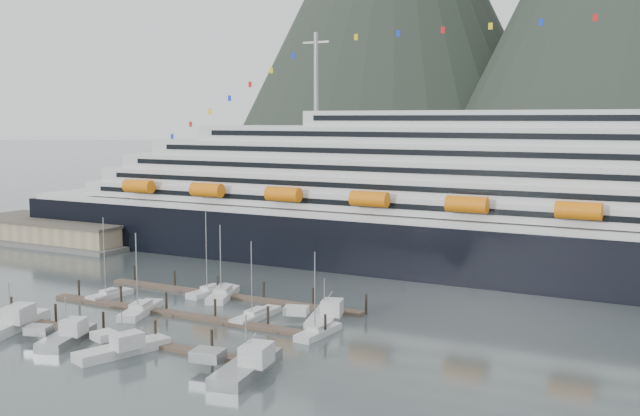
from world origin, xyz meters
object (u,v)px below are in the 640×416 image
at_px(sailboat_h, 318,333).
at_px(trawler_d, 245,366).
at_px(trawler_b, 66,336).
at_px(trawler_a, 10,323).
at_px(sailboat_c, 141,311).
at_px(sailboat_f, 223,295).
at_px(sailboat_d, 256,316).
at_px(warehouse, 58,233).
at_px(cruise_ship, 507,210).
at_px(trawler_e, 324,317).
at_px(sailboat_a, 110,295).
at_px(sailboat_e, 211,292).
at_px(trawler_c, 122,348).

relative_size(sailboat_h, trawler_d, 0.90).
bearing_deg(trawler_b, trawler_a, 69.02).
relative_size(sailboat_c, sailboat_f, 1.01).
bearing_deg(sailboat_d, warehouse, 66.55).
bearing_deg(trawler_d, sailboat_c, 53.27).
distance_m(warehouse, sailboat_d, 85.48).
xyz_separation_m(sailboat_c, trawler_a, (-9.95, -15.19, 0.51)).
bearing_deg(trawler_a, sailboat_c, -49.48).
height_order(cruise_ship, sailboat_f, cruise_ship).
bearing_deg(cruise_ship, trawler_e, -107.64).
relative_size(trawler_a, trawler_b, 1.30).
xyz_separation_m(sailboat_h, trawler_b, (-27.35, -18.23, 0.46)).
bearing_deg(trawler_b, sailboat_a, 12.41).
relative_size(sailboat_f, trawler_e, 1.10).
distance_m(sailboat_d, sailboat_f, 14.13).
distance_m(sailboat_f, trawler_a, 32.61).
relative_size(sailboat_a, trawler_a, 0.97).
distance_m(trawler_b, trawler_e, 34.76).
height_order(sailboat_h, trawler_b, sailboat_h).
bearing_deg(trawler_e, warehouse, 53.64).
xyz_separation_m(sailboat_h, trawler_a, (-38.61, -17.73, 0.53)).
relative_size(trawler_a, trawler_e, 1.23).
xyz_separation_m(sailboat_c, sailboat_f, (5.07, 13.75, 0.00)).
height_order(trawler_b, trawler_e, trawler_e).
bearing_deg(warehouse, trawler_e, -20.13).
xyz_separation_m(sailboat_a, sailboat_e, (12.93, 9.85, 0.00)).
distance_m(sailboat_a, sailboat_e, 16.26).
bearing_deg(warehouse, sailboat_f, -21.99).
height_order(sailboat_a, sailboat_h, sailboat_a).
bearing_deg(sailboat_a, sailboat_d, -84.60).
bearing_deg(sailboat_e, cruise_ship, -39.36).
xyz_separation_m(sailboat_f, trawler_d, (23.45, -28.42, 0.52)).
distance_m(warehouse, trawler_e, 93.40).
distance_m(sailboat_c, trawler_c, 19.36).
xyz_separation_m(sailboat_e, trawler_b, (-0.48, -30.69, 0.45)).
xyz_separation_m(sailboat_d, trawler_c, (-5.59, -21.57, 0.42)).
relative_size(cruise_ship, sailboat_a, 15.41).
relative_size(cruise_ship, trawler_a, 14.95).
bearing_deg(cruise_ship, sailboat_c, -127.25).
bearing_deg(sailboat_d, trawler_c, 166.10).
relative_size(sailboat_e, sailboat_f, 1.13).
distance_m(trawler_d, trawler_e, 23.19).
bearing_deg(warehouse, cruise_ship, 7.23).
height_order(sailboat_h, trawler_a, sailboat_h).
height_order(cruise_ship, trawler_e, cruise_ship).
xyz_separation_m(sailboat_a, trawler_e, (37.50, 3.27, 0.49)).
bearing_deg(cruise_ship, sailboat_f, -131.86).
height_order(warehouse, trawler_e, trawler_e).
distance_m(trawler_a, trawler_e, 43.31).
distance_m(sailboat_a, sailboat_d, 27.84).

